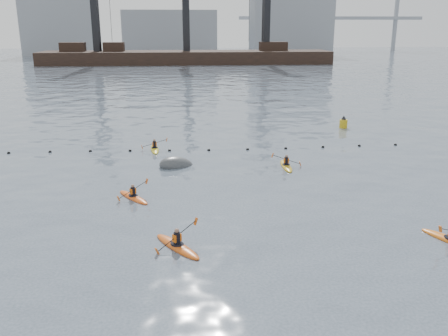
{
  "coord_description": "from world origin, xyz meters",
  "views": [
    {
      "loc": [
        -0.73,
        -12.85,
        9.17
      ],
      "look_at": [
        1.01,
        8.28,
        2.8
      ],
      "focal_mm": 38.0,
      "sensor_mm": 36.0,
      "label": 1
    }
  ],
  "objects_px": {
    "kayaker_2": "(133,197)",
    "kayaker_0": "(177,245)",
    "mooring_buoy": "(177,166)",
    "kayaker_5": "(155,149)",
    "kayaker_3": "(286,165)",
    "nav_buoy": "(343,124)"
  },
  "relations": [
    {
      "from": "kayaker_5",
      "to": "mooring_buoy",
      "type": "relative_size",
      "value": 1.21
    },
    {
      "from": "mooring_buoy",
      "to": "nav_buoy",
      "type": "bearing_deg",
      "value": 36.33
    },
    {
      "from": "kayaker_5",
      "to": "nav_buoy",
      "type": "distance_m",
      "value": 18.45
    },
    {
      "from": "kayaker_5",
      "to": "mooring_buoy",
      "type": "height_order",
      "value": "kayaker_5"
    },
    {
      "from": "mooring_buoy",
      "to": "nav_buoy",
      "type": "height_order",
      "value": "nav_buoy"
    },
    {
      "from": "kayaker_0",
      "to": "nav_buoy",
      "type": "xyz_separation_m",
      "value": [
        15.22,
        23.85,
        0.31
      ]
    },
    {
      "from": "kayaker_0",
      "to": "kayaker_5",
      "type": "xyz_separation_m",
      "value": [
        -1.94,
        17.07,
        -0.0
      ]
    },
    {
      "from": "kayaker_5",
      "to": "nav_buoy",
      "type": "height_order",
      "value": "nav_buoy"
    },
    {
      "from": "kayaker_0",
      "to": "kayaker_5",
      "type": "relative_size",
      "value": 0.97
    },
    {
      "from": "kayaker_5",
      "to": "mooring_buoy",
      "type": "bearing_deg",
      "value": -75.35
    },
    {
      "from": "kayaker_0",
      "to": "kayaker_3",
      "type": "height_order",
      "value": "kayaker_0"
    },
    {
      "from": "kayaker_2",
      "to": "kayaker_5",
      "type": "relative_size",
      "value": 0.87
    },
    {
      "from": "kayaker_3",
      "to": "mooring_buoy",
      "type": "relative_size",
      "value": 1.2
    },
    {
      "from": "kayaker_2",
      "to": "kayaker_0",
      "type": "bearing_deg",
      "value": -104.33
    },
    {
      "from": "kayaker_3",
      "to": "mooring_buoy",
      "type": "bearing_deg",
      "value": 174.92
    },
    {
      "from": "kayaker_2",
      "to": "mooring_buoy",
      "type": "xyz_separation_m",
      "value": [
        2.31,
        6.16,
        -0.09
      ]
    },
    {
      "from": "kayaker_3",
      "to": "mooring_buoy",
      "type": "xyz_separation_m",
      "value": [
        -7.42,
        0.84,
        -0.09
      ]
    },
    {
      "from": "mooring_buoy",
      "to": "kayaker_5",
      "type": "bearing_deg",
      "value": 110.96
    },
    {
      "from": "mooring_buoy",
      "to": "kayaker_0",
      "type": "bearing_deg",
      "value": -89.11
    },
    {
      "from": "kayaker_3",
      "to": "nav_buoy",
      "type": "bearing_deg",
      "value": 58.13
    },
    {
      "from": "kayaker_3",
      "to": "mooring_buoy",
      "type": "distance_m",
      "value": 7.47
    },
    {
      "from": "kayaker_0",
      "to": "nav_buoy",
      "type": "relative_size",
      "value": 2.21
    }
  ]
}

